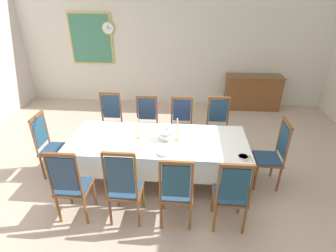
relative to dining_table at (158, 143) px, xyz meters
The scene contains 24 objects.
ground 0.72m from the dining_table, 90.00° to the right, with size 8.13×7.19×0.04m, color #B9A28F.
back_wall 3.67m from the dining_table, 90.00° to the left, with size 8.13×0.08×3.57m, color beige.
dining_table is the anchor object (origin of this frame).
tablecloth 0.03m from the dining_table, 90.00° to the left, with size 2.83×1.12×0.40m.
chair_south_a 1.43m from the dining_table, 137.63° to the right, with size 0.44×0.42×1.15m.
chair_north_a 1.43m from the dining_table, 137.68° to the left, with size 0.44×0.42×1.12m.
chair_south_b 1.02m from the dining_table, 109.15° to the right, with size 0.44×0.42×1.20m.
chair_north_b 1.02m from the dining_table, 109.28° to the left, with size 0.44×0.42×1.08m.
chair_south_c 1.03m from the dining_table, 70.05° to the right, with size 0.44×0.42×1.11m.
chair_north_c 1.03m from the dining_table, 70.00° to the left, with size 0.44×0.42×1.07m.
chair_south_d 1.42m from the dining_table, 42.45° to the right, with size 0.44×0.42×1.11m.
chair_north_d 1.42m from the dining_table, 42.43° to the left, with size 0.44×0.42×1.10m.
chair_head_west 1.82m from the dining_table, behind, with size 0.42×0.44×1.11m.
chair_head_east 1.82m from the dining_table, ahead, with size 0.42×0.44×1.14m.
soup_tureen 0.22m from the dining_table, ahead, with size 0.25×0.25×0.20m.
candlestick_west 0.38m from the dining_table, behind, with size 0.07×0.07×0.36m.
candlestick_east 0.38m from the dining_table, ahead, with size 0.07×0.07×0.38m.
bowl_near_left 0.45m from the dining_table, 71.00° to the right, with size 0.19×0.19×0.04m.
bowl_near_right 1.34m from the dining_table, 18.81° to the right, with size 0.16×0.16×0.03m.
spoon_primary 0.48m from the dining_table, 54.89° to the right, with size 0.05×0.18×0.01m.
spoon_secondary 1.43m from the dining_table, 16.48° to the right, with size 0.06×0.18×0.01m.
sideboard 3.86m from the dining_table, 55.71° to the left, with size 1.44×0.48×0.90m.
mounted_clock 4.02m from the dining_table, 115.77° to the left, with size 0.31×0.06×0.31m.
framed_painting 4.18m from the dining_table, 122.04° to the left, with size 1.14×0.05×1.32m.
Camera 1 is at (0.45, -3.44, 2.87)m, focal length 28.05 mm.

